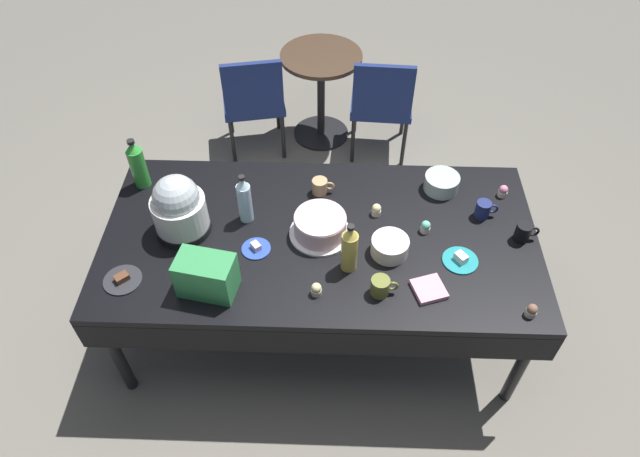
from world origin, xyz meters
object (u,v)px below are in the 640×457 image
frosted_layer_cake (319,226)px  maroon_chair_right (382,100)px  soda_bottle_lime_soda (138,164)px  potluck_table (320,243)px  cupcake_vanilla (426,227)px  soda_bottle_water (245,200)px  soda_bottle_ginger_ale (349,248)px  slow_cooker (179,208)px  coffee_mug_navy (483,209)px  cupcake_berry (376,210)px  soda_carton (206,275)px  round_cafe_table (321,81)px  dessert_plate_charcoal (122,279)px  dessert_plate_cobalt (256,248)px  cupcake_mint (503,191)px  coffee_mug_black (524,232)px  cupcake_rose (316,289)px  coffee_mug_tan (320,186)px  cupcake_cocoa (532,311)px  maroon_chair_left (253,98)px  dessert_plate_teal (460,260)px  ceramic_snack_bowl (390,246)px  coffee_mug_olive (381,286)px

frosted_layer_cake → maroon_chair_right: bearing=75.5°
soda_bottle_lime_soda → potluck_table: bearing=-19.5°
cupcake_vanilla → soda_bottle_water: size_ratio=0.23×
cupcake_vanilla → soda_bottle_ginger_ale: size_ratio=0.23×
slow_cooker → soda_bottle_ginger_ale: (0.84, -0.22, -0.02)m
soda_bottle_ginger_ale → coffee_mug_navy: 0.79m
cupcake_berry → coffee_mug_navy: (0.55, 0.01, 0.02)m
soda_carton → round_cafe_table: soda_carton is taller
dessert_plate_charcoal → soda_bottle_water: 0.70m
dessert_plate_cobalt → soda_bottle_water: (-0.07, 0.21, 0.13)m
potluck_table → soda_bottle_ginger_ale: 0.31m
cupcake_mint → coffee_mug_black: coffee_mug_black is taller
cupcake_rose → soda_bottle_ginger_ale: 0.24m
coffee_mug_tan → potluck_table: bearing=-88.4°
potluck_table → cupcake_cocoa: size_ratio=32.59×
dessert_plate_cobalt → maroon_chair_right: (0.71, 1.66, -0.27)m
maroon_chair_left → soda_carton: bearing=-89.1°
dessert_plate_teal → ceramic_snack_bowl: bearing=172.7°
soda_bottle_ginger_ale → soda_bottle_lime_soda: 1.25m
coffee_mug_tan → maroon_chair_right: maroon_chair_right is taller
soda_bottle_water → coffee_mug_olive: bearing=-33.9°
soda_bottle_water → coffee_mug_olive: soda_bottle_water is taller
soda_bottle_water → soda_bottle_ginger_ale: size_ratio=1.02×
potluck_table → maroon_chair_left: (-0.54, 1.55, -0.20)m
cupcake_berry → coffee_mug_tan: (-0.30, 0.16, 0.01)m
cupcake_mint → maroon_chair_right: maroon_chair_right is taller
cupcake_mint → maroon_chair_left: (-1.51, 1.23, -0.29)m
soda_bottle_lime_soda → cupcake_rose: bearing=-36.0°
cupcake_rose → round_cafe_table: bearing=91.2°
ceramic_snack_bowl → cupcake_rose: (-0.35, -0.26, -0.01)m
potluck_table → round_cafe_table: 1.79m
coffee_mug_navy → maroon_chair_left: (-1.38, 1.39, -0.31)m
dessert_plate_teal → cupcake_cocoa: (0.27, -0.30, 0.02)m
slow_cooker → cupcake_rose: slow_cooker is taller
coffee_mug_tan → coffee_mug_black: (1.02, -0.30, 0.01)m
cupcake_cocoa → maroon_chair_right: 2.10m
maroon_chair_left → cupcake_vanilla: bearing=-54.7°
cupcake_rose → soda_bottle_lime_soda: 1.22m
ceramic_snack_bowl → coffee_mug_olive: (-0.05, -0.24, 0.00)m
potluck_table → coffee_mug_navy: size_ratio=18.67×
ceramic_snack_bowl → maroon_chair_left: maroon_chair_left is taller
frosted_layer_cake → soda_bottle_lime_soda: (-0.98, 0.34, 0.08)m
cupcake_mint → soda_bottle_ginger_ale: bearing=-148.0°
dessert_plate_charcoal → soda_bottle_water: bearing=38.3°
potluck_table → soda_carton: bearing=-145.2°
dessert_plate_teal → coffee_mug_olive: (-0.40, -0.20, 0.04)m
cupcake_cocoa → maroon_chair_right: (-0.56, 2.00, -0.29)m
soda_bottle_water → round_cafe_table: 1.75m
soda_bottle_lime_soda → coffee_mug_black: bearing=-9.6°
cupcake_rose → cupcake_mint: same height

